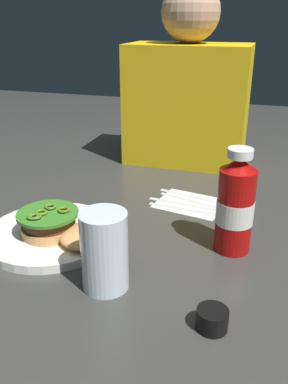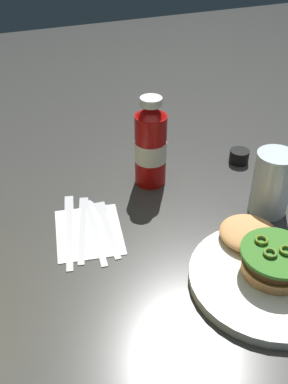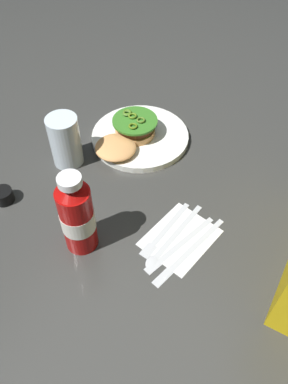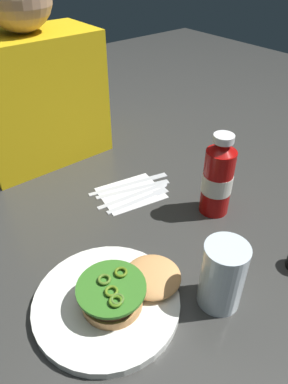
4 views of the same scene
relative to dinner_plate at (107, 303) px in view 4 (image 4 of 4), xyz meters
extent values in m
plane|color=#363633|center=(0.15, -0.01, -0.01)|extent=(3.00, 3.00, 0.00)
cylinder|color=white|center=(0.00, 0.00, 0.00)|extent=(0.26, 0.26, 0.02)
cylinder|color=tan|center=(0.00, -0.01, 0.02)|extent=(0.11, 0.11, 0.02)
cylinder|color=#512D19|center=(0.00, -0.01, 0.03)|extent=(0.10, 0.10, 0.02)
cylinder|color=red|center=(0.00, -0.01, 0.05)|extent=(0.09, 0.09, 0.01)
cylinder|color=#357422|center=(0.00, -0.01, 0.05)|extent=(0.12, 0.12, 0.01)
torus|color=#527724|center=(0.00, 0.00, 0.06)|extent=(0.02, 0.02, 0.01)
torus|color=#4C742A|center=(0.00, -0.04, 0.06)|extent=(0.02, 0.02, 0.01)
torus|color=#587C1C|center=(0.00, -0.02, 0.06)|extent=(0.02, 0.02, 0.01)
torus|color=#557417|center=(0.03, 0.00, 0.06)|extent=(0.02, 0.02, 0.01)
torus|color=#4C7A1A|center=(-0.01, -0.04, 0.06)|extent=(0.02, 0.02, 0.01)
ellipsoid|color=tan|center=(0.09, -0.02, 0.02)|extent=(0.11, 0.11, 0.03)
cylinder|color=#AB0C0A|center=(0.35, 0.06, 0.07)|extent=(0.07, 0.07, 0.16)
cone|color=#AB0C0A|center=(0.35, 0.06, 0.16)|extent=(0.06, 0.06, 0.02)
cylinder|color=white|center=(0.35, 0.06, 0.18)|extent=(0.04, 0.04, 0.02)
cylinder|color=white|center=(0.35, 0.06, 0.07)|extent=(0.07, 0.07, 0.04)
cylinder|color=silver|center=(0.16, -0.12, 0.06)|extent=(0.08, 0.08, 0.13)
cube|color=silver|center=(0.24, 0.24, -0.01)|extent=(0.17, 0.15, 0.00)
cube|color=silver|center=(0.23, 0.20, 0.00)|extent=(0.17, 0.03, 0.00)
cube|color=silver|center=(0.30, 0.19, 0.00)|extent=(0.04, 0.03, 0.00)
cube|color=silver|center=(0.23, 0.23, 0.00)|extent=(0.20, 0.04, 0.00)
ellipsoid|color=silver|center=(0.32, 0.22, 0.00)|extent=(0.04, 0.03, 0.00)
cube|color=silver|center=(0.24, 0.25, 0.00)|extent=(0.17, 0.06, 0.00)
cube|color=silver|center=(0.31, 0.23, 0.00)|extent=(0.08, 0.04, 0.00)
cube|color=silver|center=(0.24, 0.27, 0.00)|extent=(0.19, 0.06, 0.00)
cube|color=silver|center=(0.32, 0.25, 0.00)|extent=(0.08, 0.04, 0.00)
cube|color=gold|center=(0.16, 0.55, 0.16)|extent=(0.34, 0.19, 0.34)
camera|label=1|loc=(0.39, -0.63, 0.40)|focal=38.11mm
camera|label=2|loc=(-0.38, 0.38, 0.54)|focal=40.62mm
camera|label=3|loc=(0.67, 0.40, 0.67)|focal=35.44mm
camera|label=4|loc=(-0.19, -0.34, 0.53)|focal=32.92mm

